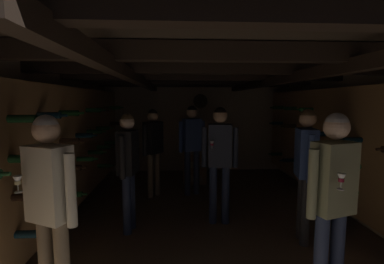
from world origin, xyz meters
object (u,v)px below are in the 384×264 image
at_px(wine_crate_stack, 194,163).
at_px(person_guest_rear_center, 192,141).
at_px(person_guest_mid_right, 306,162).
at_px(person_guest_near_right, 333,191).
at_px(person_guest_far_left, 153,144).
at_px(person_guest_near_left, 50,197).
at_px(display_bottle, 191,137).
at_px(person_guest_mid_left, 128,161).
at_px(person_host_center, 220,153).

relative_size(wine_crate_stack, person_guest_rear_center, 0.51).
distance_m(person_guest_mid_right, person_guest_near_right, 1.19).
height_order(wine_crate_stack, person_guest_rear_center, person_guest_rear_center).
height_order(person_guest_mid_right, person_guest_far_left, person_guest_mid_right).
bearing_deg(person_guest_mid_right, person_guest_near_right, -104.85).
bearing_deg(person_guest_rear_center, person_guest_near_left, -113.51).
distance_m(wine_crate_stack, person_guest_near_left, 4.15).
distance_m(display_bottle, person_guest_near_left, 4.09).
relative_size(person_guest_rear_center, person_guest_near_right, 1.00).
height_order(person_guest_near_left, person_guest_mid_left, person_guest_near_left).
height_order(wine_crate_stack, person_guest_mid_right, person_guest_mid_right).
distance_m(wine_crate_stack, display_bottle, 0.59).
bearing_deg(person_host_center, person_guest_mid_right, -31.35).
bearing_deg(person_guest_far_left, person_host_center, -49.63).
bearing_deg(person_guest_near_right, person_guest_rear_center, 108.71).
distance_m(person_guest_far_left, person_guest_near_left, 3.09).
bearing_deg(wine_crate_stack, person_guest_far_left, -136.29).
relative_size(wine_crate_stack, display_bottle, 2.57).
bearing_deg(person_guest_mid_left, person_guest_rear_center, 56.79).
xyz_separation_m(person_guest_rear_center, person_guest_near_right, (1.04, -3.08, -0.00)).
bearing_deg(person_guest_near_left, person_guest_rear_center, 66.49).
xyz_separation_m(wine_crate_stack, person_guest_near_right, (0.95, -3.84, 0.62)).
xyz_separation_m(display_bottle, person_guest_rear_center, (-0.02, -0.78, 0.04)).
relative_size(person_host_center, person_guest_rear_center, 1.00).
bearing_deg(person_guest_far_left, person_guest_near_right, -59.47).
height_order(display_bottle, person_guest_rear_center, person_guest_rear_center).
relative_size(person_guest_mid_right, person_guest_near_right, 1.00).
bearing_deg(person_guest_rear_center, person_guest_mid_right, -55.15).
height_order(person_guest_rear_center, person_guest_mid_left, person_guest_rear_center).
bearing_deg(person_guest_near_right, display_bottle, 104.88).
height_order(person_guest_far_left, person_guest_rear_center, person_guest_rear_center).
distance_m(person_guest_rear_center, person_guest_near_right, 3.26).
relative_size(display_bottle, person_guest_mid_right, 0.20).
bearing_deg(display_bottle, person_guest_near_left, -109.40).
height_order(person_guest_rear_center, person_guest_near_right, same).
relative_size(display_bottle, person_guest_far_left, 0.21).
distance_m(wine_crate_stack, person_guest_rear_center, 0.99).
relative_size(person_guest_mid_right, person_guest_rear_center, 1.00).
bearing_deg(person_guest_mid_right, person_guest_rear_center, 124.85).
height_order(wine_crate_stack, person_host_center, person_host_center).
bearing_deg(wine_crate_stack, person_host_center, -83.49).
bearing_deg(person_guest_near_right, person_host_center, 111.90).
distance_m(wine_crate_stack, person_guest_mid_left, 2.56).
xyz_separation_m(person_host_center, person_guest_mid_left, (-1.32, -0.18, -0.06)).
height_order(display_bottle, person_guest_mid_left, person_guest_mid_left).
height_order(person_host_center, person_guest_near_left, person_host_center).
relative_size(display_bottle, person_guest_rear_center, 0.20).
bearing_deg(person_guest_near_left, display_bottle, 70.60).
relative_size(person_guest_near_left, person_guest_rear_center, 0.99).
height_order(wine_crate_stack, person_guest_mid_left, person_guest_mid_left).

